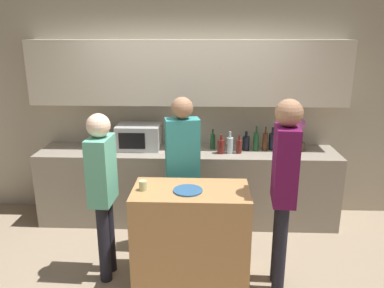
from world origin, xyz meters
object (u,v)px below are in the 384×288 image
(bottle_2, at_px, (230,145))
(cup_0, at_px, (143,185))
(bottle_1, at_px, (221,146))
(person_center, at_px, (103,184))
(bottle_3, at_px, (239,146))
(bottle_7, at_px, (272,141))
(bottle_0, at_px, (213,141))
(bottle_4, at_px, (246,143))
(plate_on_island, at_px, (188,190))
(person_right, at_px, (284,180))
(potted_plant, at_px, (300,135))
(toaster, at_px, (103,141))
(bottle_6, at_px, (265,141))
(bottle_5, at_px, (256,141))
(person_left, at_px, (183,162))

(bottle_2, relative_size, cup_0, 2.93)
(bottle_1, xyz_separation_m, person_center, (-1.11, -1.11, -0.04))
(bottle_3, height_order, bottle_7, bottle_7)
(bottle_0, bearing_deg, bottle_4, -5.02)
(bottle_2, height_order, plate_on_island, bottle_2)
(bottle_0, relative_size, bottle_4, 1.07)
(person_right, bearing_deg, potted_plant, -13.46)
(toaster, xyz_separation_m, bottle_6, (1.99, -0.02, 0.02))
(bottle_4, bearing_deg, bottle_7, 4.62)
(bottle_1, height_order, bottle_3, bottle_1)
(bottle_5, height_order, bottle_6, bottle_5)
(toaster, xyz_separation_m, bottle_1, (1.45, -0.16, -0.00))
(bottle_1, relative_size, person_right, 0.13)
(bottle_6, relative_size, person_right, 0.17)
(bottle_7, xyz_separation_m, person_left, (-1.04, -0.77, -0.02))
(bottle_3, distance_m, person_right, 1.25)
(person_right, bearing_deg, bottle_5, 7.93)
(cup_0, bearing_deg, bottle_7, 44.76)
(bottle_4, bearing_deg, bottle_3, -124.97)
(bottle_7, distance_m, person_center, 2.16)
(bottle_4, distance_m, person_center, 1.90)
(bottle_0, height_order, bottle_5, bottle_5)
(potted_plant, bearing_deg, bottle_6, -176.74)
(plate_on_island, relative_size, person_center, 0.16)
(bottle_5, xyz_separation_m, cup_0, (-1.15, -1.30, -0.05))
(bottle_2, height_order, person_right, person_right)
(cup_0, bearing_deg, bottle_5, 48.30)
(bottle_7, xyz_separation_m, person_right, (-0.13, -1.38, 0.05))
(toaster, height_order, bottle_0, bottle_0)
(bottle_2, bearing_deg, bottle_0, 139.14)
(plate_on_island, distance_m, person_left, 0.59)
(bottle_4, distance_m, bottle_7, 0.32)
(potted_plant, xyz_separation_m, person_center, (-2.06, -1.26, -0.15))
(cup_0, bearing_deg, plate_on_island, -1.14)
(bottle_7, xyz_separation_m, cup_0, (-1.36, -1.35, -0.04))
(toaster, bearing_deg, bottle_6, -0.67)
(toaster, relative_size, bottle_4, 1.12)
(bottle_7, bearing_deg, plate_on_island, -125.31)
(bottle_2, distance_m, bottle_3, 0.11)
(bottle_4, bearing_deg, toaster, 179.73)
(potted_plant, bearing_deg, toaster, 180.00)
(bottle_5, relative_size, cup_0, 3.46)
(toaster, distance_m, bottle_1, 1.46)
(bottle_2, height_order, person_center, person_center)
(bottle_3, relative_size, bottle_5, 0.72)
(bottle_6, bearing_deg, plate_on_island, -123.41)
(bottle_3, height_order, bottle_4, bottle_4)
(bottle_3, xyz_separation_m, bottle_4, (0.09, 0.14, 0.00))
(bottle_2, height_order, bottle_7, bottle_7)
(cup_0, relative_size, person_left, 0.05)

